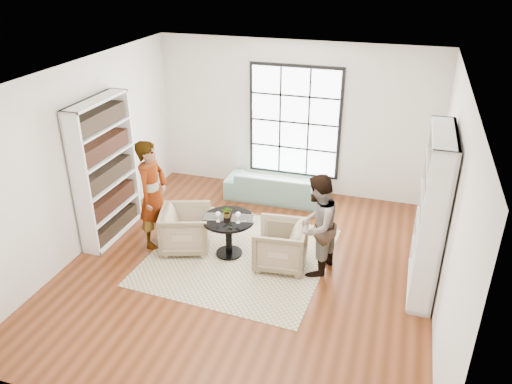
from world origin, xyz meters
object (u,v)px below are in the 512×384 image
(pedestal_table, at_px, (229,228))
(person_right, at_px, (317,226))
(wine_glass_right, at_px, (238,215))
(armchair_right, at_px, (280,245))
(person_left, at_px, (153,194))
(wine_glass_left, at_px, (218,214))
(flower_centerpiece, at_px, (227,212))
(sofa, at_px, (276,185))
(armchair_left, at_px, (186,229))

(pedestal_table, bearing_deg, person_right, -1.60)
(pedestal_table, xyz_separation_m, wine_glass_right, (0.19, -0.09, 0.32))
(armchair_right, distance_m, person_left, 2.22)
(wine_glass_left, distance_m, flower_centerpiece, 0.20)
(armchair_right, distance_m, wine_glass_left, 1.08)
(wine_glass_left, relative_size, flower_centerpiece, 0.87)
(pedestal_table, distance_m, person_right, 1.45)
(pedestal_table, height_order, flower_centerpiece, flower_centerpiece)
(person_left, xyz_separation_m, wine_glass_left, (1.17, -0.12, -0.12))
(sofa, relative_size, armchair_left, 2.46)
(armchair_right, bearing_deg, wine_glass_left, -89.53)
(pedestal_table, bearing_deg, wine_glass_left, -127.82)
(sofa, relative_size, armchair_right, 2.48)
(sofa, height_order, armchair_left, armchair_left)
(person_right, bearing_deg, armchair_right, -77.47)
(pedestal_table, distance_m, wine_glass_left, 0.36)
(person_left, relative_size, wine_glass_left, 10.63)
(armchair_left, height_order, wine_glass_right, wine_glass_right)
(sofa, distance_m, wine_glass_right, 2.32)
(sofa, distance_m, armchair_right, 2.31)
(wine_glass_left, bearing_deg, person_left, 174.32)
(wine_glass_left, bearing_deg, wine_glass_right, 10.40)
(armchair_right, height_order, flower_centerpiece, flower_centerpiece)
(pedestal_table, height_order, armchair_right, armchair_right)
(armchair_left, height_order, flower_centerpiece, flower_centerpiece)
(pedestal_table, xyz_separation_m, flower_centerpiece, (-0.02, 0.02, 0.28))
(armchair_right, height_order, wine_glass_right, wine_glass_right)
(pedestal_table, xyz_separation_m, person_right, (1.41, -0.04, 0.31))
(armchair_left, xyz_separation_m, wine_glass_right, (0.93, -0.06, 0.45))
(sofa, xyz_separation_m, armchair_left, (-0.93, -2.20, 0.08))
(wine_glass_left, xyz_separation_m, wine_glass_right, (0.31, 0.06, 0.01))
(person_left, height_order, wine_glass_right, person_left)
(wine_glass_right, bearing_deg, flower_centerpiece, 152.19)
(armchair_right, relative_size, wine_glass_right, 4.20)
(person_right, height_order, wine_glass_left, person_right)
(armchair_right, bearing_deg, pedestal_table, -98.36)
(person_left, bearing_deg, armchair_left, -88.07)
(pedestal_table, xyz_separation_m, wine_glass_left, (-0.11, -0.15, 0.31))
(sofa, relative_size, wine_glass_left, 11.37)
(armchair_right, relative_size, wine_glass_left, 4.58)
(flower_centerpiece, bearing_deg, armchair_right, -4.11)
(wine_glass_right, bearing_deg, person_left, 177.69)
(pedestal_table, bearing_deg, person_left, -178.67)
(sofa, height_order, wine_glass_right, wine_glass_right)
(armchair_right, bearing_deg, person_left, -96.01)
(wine_glass_right, bearing_deg, wine_glass_left, -169.60)
(wine_glass_left, relative_size, wine_glass_right, 0.92)
(armchair_right, height_order, person_right, person_right)
(wine_glass_right, xyz_separation_m, flower_centerpiece, (-0.22, 0.11, -0.04))
(person_left, relative_size, person_right, 1.14)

